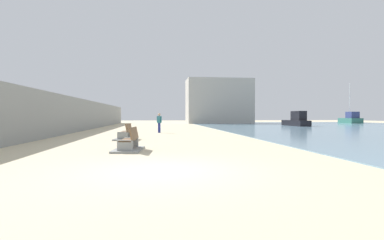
{
  "coord_description": "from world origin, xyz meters",
  "views": [
    {
      "loc": [
        -0.13,
        -7.75,
        1.47
      ],
      "look_at": [
        2.45,
        13.86,
        1.13
      ],
      "focal_mm": 27.32,
      "sensor_mm": 36.0,
      "label": 1
    }
  ],
  "objects_px": {
    "bench_far": "(125,136)",
    "boat_mid_bay": "(296,121)",
    "bench_near": "(129,145)",
    "person_walking": "(159,121)",
    "boat_distant": "(351,119)"
  },
  "relations": [
    {
      "from": "person_walking",
      "to": "boat_distant",
      "type": "xyz_separation_m",
      "value": [
        35.75,
        25.61,
        -0.14
      ]
    },
    {
      "from": "bench_far",
      "to": "bench_near",
      "type": "bearing_deg",
      "value": -82.49
    },
    {
      "from": "bench_far",
      "to": "boat_mid_bay",
      "type": "xyz_separation_m",
      "value": [
        20.98,
        19.94,
        0.53
      ]
    },
    {
      "from": "bench_near",
      "to": "boat_distant",
      "type": "distance_m",
      "value": 53.18
    },
    {
      "from": "bench_near",
      "to": "person_walking",
      "type": "distance_m",
      "value": 12.59
    },
    {
      "from": "boat_mid_bay",
      "to": "bench_far",
      "type": "bearing_deg",
      "value": -136.46
    },
    {
      "from": "bench_near",
      "to": "bench_far",
      "type": "xyz_separation_m",
      "value": [
        -0.76,
        5.78,
        0.0
      ]
    },
    {
      "from": "boat_distant",
      "to": "person_walking",
      "type": "bearing_deg",
      "value": -144.38
    },
    {
      "from": "bench_near",
      "to": "boat_mid_bay",
      "type": "height_order",
      "value": "boat_mid_bay"
    },
    {
      "from": "person_walking",
      "to": "boat_distant",
      "type": "height_order",
      "value": "boat_distant"
    },
    {
      "from": "boat_distant",
      "to": "boat_mid_bay",
      "type": "relative_size",
      "value": 1.27
    },
    {
      "from": "person_walking",
      "to": "boat_mid_bay",
      "type": "relative_size",
      "value": 0.28
    },
    {
      "from": "bench_far",
      "to": "boat_mid_bay",
      "type": "height_order",
      "value": "boat_mid_bay"
    },
    {
      "from": "bench_near",
      "to": "bench_far",
      "type": "height_order",
      "value": "same"
    },
    {
      "from": "bench_far",
      "to": "boat_distant",
      "type": "height_order",
      "value": "boat_distant"
    }
  ]
}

